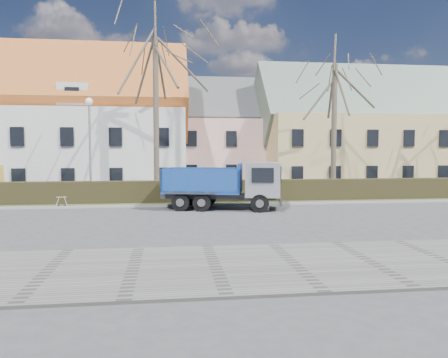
{
  "coord_description": "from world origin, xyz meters",
  "views": [
    {
      "loc": [
        -1.26,
        -20.21,
        3.3
      ],
      "look_at": [
        1.82,
        3.76,
        1.6
      ],
      "focal_mm": 35.0,
      "sensor_mm": 36.0,
      "label": 1
    }
  ],
  "objects": [
    {
      "name": "dump_truck",
      "position": [
        1.44,
        3.21,
        1.32
      ],
      "size": [
        7.0,
        3.93,
        2.65
      ],
      "primitive_type": null,
      "rotation": [
        0.0,
        0.0,
        -0.23
      ],
      "color": "navy",
      "rests_on": "ground"
    },
    {
      "name": "building_white",
      "position": [
        -13.0,
        16.0,
        4.75
      ],
      "size": [
        26.8,
        10.8,
        9.5
      ],
      "primitive_type": null,
      "color": "silver",
      "rests_on": "ground"
    },
    {
      "name": "sidewalk_near",
      "position": [
        0.0,
        -8.5,
        0.04
      ],
      "size": [
        80.0,
        5.0,
        0.08
      ],
      "primitive_type": "cube",
      "color": "slate",
      "rests_on": "ground"
    },
    {
      "name": "cart_frame",
      "position": [
        -7.36,
        4.75,
        0.35
      ],
      "size": [
        0.82,
        0.55,
        0.7
      ],
      "primitive_type": null,
      "rotation": [
        0.0,
        0.0,
        0.16
      ],
      "color": "silver",
      "rests_on": "ground"
    },
    {
      "name": "streetlight",
      "position": [
        -5.93,
        7.0,
        3.2
      ],
      "size": [
        0.5,
        0.5,
        6.41
      ],
      "primitive_type": null,
      "color": "#9EA0A3",
      "rests_on": "ground"
    },
    {
      "name": "hedge",
      "position": [
        0.0,
        6.0,
        0.65
      ],
      "size": [
        60.0,
        0.9,
        1.3
      ],
      "primitive_type": "cube",
      "color": "black",
      "rests_on": "ground"
    },
    {
      "name": "tree_1",
      "position": [
        -2.0,
        8.5,
        6.33
      ],
      "size": [
        9.2,
        9.2,
        12.65
      ],
      "primitive_type": null,
      "color": "#4E4336",
      "rests_on": "ground"
    },
    {
      "name": "curb_far",
      "position": [
        0.0,
        4.6,
        0.06
      ],
      "size": [
        80.0,
        0.3,
        0.12
      ],
      "primitive_type": "cube",
      "color": "gray",
      "rests_on": "ground"
    },
    {
      "name": "grass_strip",
      "position": [
        0.0,
        6.2,
        0.05
      ],
      "size": [
        80.0,
        3.0,
        0.1
      ],
      "primitive_type": "cube",
      "color": "#3E4A2A",
      "rests_on": "ground"
    },
    {
      "name": "building_pink",
      "position": [
        4.0,
        20.0,
        4.0
      ],
      "size": [
        10.8,
        8.8,
        8.0
      ],
      "primitive_type": null,
      "color": "#D9A599",
      "rests_on": "ground"
    },
    {
      "name": "parked_car_a",
      "position": [
        -10.81,
        9.7,
        0.61
      ],
      "size": [
        3.83,
        2.58,
        1.21
      ],
      "primitive_type": "imported",
      "rotation": [
        0.0,
        0.0,
        1.21
      ],
      "color": "black",
      "rests_on": "ground"
    },
    {
      "name": "ground",
      "position": [
        0.0,
        0.0,
        0.0
      ],
      "size": [
        120.0,
        120.0,
        0.0
      ],
      "primitive_type": "plane",
      "color": "#404042"
    },
    {
      "name": "building_yellow",
      "position": [
        16.0,
        17.0,
        4.25
      ],
      "size": [
        18.8,
        10.8,
        8.5
      ],
      "primitive_type": null,
      "color": "tan",
      "rests_on": "ground"
    },
    {
      "name": "tree_2",
      "position": [
        10.0,
        8.5,
        5.5
      ],
      "size": [
        8.0,
        8.0,
        11.0
      ],
      "primitive_type": null,
      "color": "#4E4336",
      "rests_on": "ground"
    }
  ]
}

